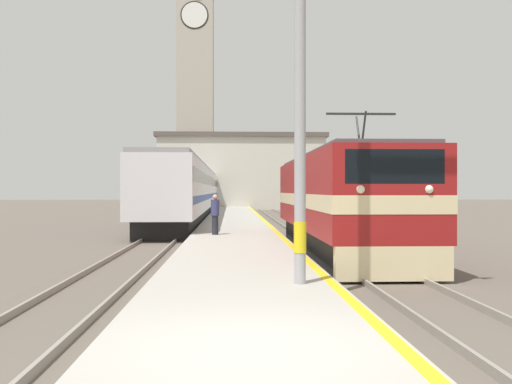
{
  "coord_description": "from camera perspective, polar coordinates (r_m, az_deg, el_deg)",
  "views": [
    {
      "loc": [
        -0.23,
        -6.89,
        2.2
      ],
      "look_at": [
        1.13,
        25.65,
        2.09
      ],
      "focal_mm": 42.0,
      "sensor_mm": 36.0,
      "label": 1
    }
  ],
  "objects": [
    {
      "name": "person_on_platform",
      "position": [
        24.36,
        -3.92,
        -2.07
      ],
      "size": [
        0.34,
        0.34,
        1.63
      ],
      "color": "#23232D",
      "rests_on": "platform"
    },
    {
      "name": "platform",
      "position": [
        31.95,
        -1.98,
        -3.42
      ],
      "size": [
        3.76,
        140.0,
        0.39
      ],
      "color": "#ADA89E",
      "rests_on": "ground"
    },
    {
      "name": "locomotive_train",
      "position": [
        21.14,
        7.88,
        -0.95
      ],
      "size": [
        2.92,
        14.57,
        4.44
      ],
      "color": "black",
      "rests_on": "ground"
    },
    {
      "name": "rail_track_near",
      "position": [
        32.18,
        4.35,
        -3.68
      ],
      "size": [
        2.83,
        140.0,
        0.16
      ],
      "color": "#60564C",
      "rests_on": "ground"
    },
    {
      "name": "rail_track_far",
      "position": [
        32.1,
        -7.81,
        -3.69
      ],
      "size": [
        2.83,
        140.0,
        0.16
      ],
      "color": "#60564C",
      "rests_on": "ground"
    },
    {
      "name": "passenger_train",
      "position": [
        48.12,
        -6.0,
        0.09
      ],
      "size": [
        2.92,
        47.38,
        3.94
      ],
      "color": "black",
      "rests_on": "ground"
    },
    {
      "name": "ground_plane",
      "position": [
        36.95,
        -2.03,
        -3.23
      ],
      "size": [
        200.0,
        200.0,
        0.0
      ],
      "primitive_type": "plane",
      "color": "#60564C"
    },
    {
      "name": "catenary_mast",
      "position": [
        11.86,
        4.81,
        12.52
      ],
      "size": [
        2.74,
        0.24,
        8.55
      ],
      "color": "#9E9EA3",
      "rests_on": "platform"
    },
    {
      "name": "clock_tower",
      "position": [
        77.91,
        -5.78,
        10.74
      ],
      "size": [
        5.64,
        5.64,
        31.08
      ],
      "color": "#ADA393",
      "rests_on": "ground"
    },
    {
      "name": "station_building",
      "position": [
        69.02,
        -1.42,
        1.94
      ],
      "size": [
        19.2,
        7.49,
        8.58
      ],
      "color": "beige",
      "rests_on": "ground"
    }
  ]
}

